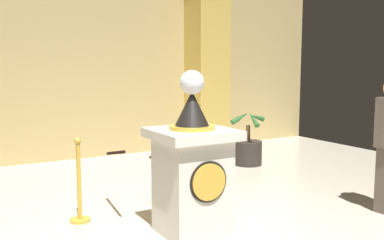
% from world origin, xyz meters
% --- Properties ---
extents(back_wall, '(11.70, 0.16, 4.18)m').
position_xyz_m(back_wall, '(0.00, 4.97, 2.09)').
color(back_wall, tan).
rests_on(back_wall, ground_plane).
extents(pedestal_clock, '(0.83, 0.83, 1.78)m').
position_xyz_m(pedestal_clock, '(0.10, 0.42, 0.70)').
color(pedestal_clock, silver).
rests_on(pedestal_clock, ground_plane).
extents(stanchion_near, '(0.24, 0.24, 1.02)m').
position_xyz_m(stanchion_near, '(0.86, 1.18, 0.36)').
color(stanchion_near, gold).
rests_on(stanchion_near, ground_plane).
extents(stanchion_far, '(0.24, 0.24, 1.00)m').
position_xyz_m(stanchion_far, '(-0.88, 1.39, 0.35)').
color(stanchion_far, gold).
rests_on(stanchion_far, ground_plane).
extents(velvet_rope, '(1.01, 0.98, 0.22)m').
position_xyz_m(velvet_rope, '(-0.01, 1.28, 0.79)').
color(velvet_rope, black).
extents(column_right, '(0.89, 0.89, 4.01)m').
position_xyz_m(column_right, '(2.80, 4.54, 1.99)').
color(column_right, black).
rests_on(column_right, ground_plane).
extents(potted_palm_right, '(0.75, 0.73, 1.04)m').
position_xyz_m(potted_palm_right, '(2.66, 2.84, 0.30)').
color(potted_palm_right, '#2D2823').
rests_on(potted_palm_right, ground_plane).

